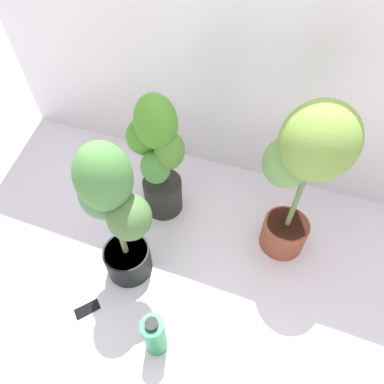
# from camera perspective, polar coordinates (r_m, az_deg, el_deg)

# --- Properties ---
(ground_plane) EXTENTS (8.00, 8.00, 0.00)m
(ground_plane) POSITION_cam_1_polar(r_m,az_deg,el_deg) (1.69, 1.01, -15.06)
(ground_plane) COLOR silver
(ground_plane) RESTS_ON ground
(mylar_back_wall) EXTENTS (3.20, 0.01, 2.00)m
(mylar_back_wall) POSITION_cam_1_polar(r_m,az_deg,el_deg) (1.66, 12.99, 29.63)
(mylar_back_wall) COLOR silver
(mylar_back_wall) RESTS_ON ground
(potted_plant_back_right) EXTENTS (0.44, 0.43, 0.89)m
(potted_plant_back_right) POSITION_cam_1_polar(r_m,az_deg,el_deg) (1.44, 19.15, 3.94)
(potted_plant_back_right) COLOR #9B4B31
(potted_plant_back_right) RESTS_ON ground
(potted_plant_front_left) EXTENTS (0.39, 0.29, 0.83)m
(potted_plant_front_left) POSITION_cam_1_polar(r_m,az_deg,el_deg) (1.36, -13.49, -3.58)
(potted_plant_front_left) COLOR black
(potted_plant_front_left) RESTS_ON ground
(potted_plant_back_left) EXTENTS (0.37, 0.34, 0.76)m
(potted_plant_back_left) POSITION_cam_1_polar(r_m,az_deg,el_deg) (1.64, -6.07, 6.56)
(potted_plant_back_left) COLOR #272821
(potted_plant_back_left) RESTS_ON ground
(cell_phone) EXTENTS (0.15, 0.16, 0.01)m
(cell_phone) POSITION_cam_1_polar(r_m,az_deg,el_deg) (1.70, -18.05, -19.19)
(cell_phone) COLOR white
(cell_phone) RESTS_ON ground
(nutrient_bottle) EXTENTS (0.10, 0.10, 0.27)m
(nutrient_bottle) POSITION_cam_1_polar(r_m,az_deg,el_deg) (1.47, -6.66, -23.91)
(nutrient_bottle) COLOR #238848
(nutrient_bottle) RESTS_ON ground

